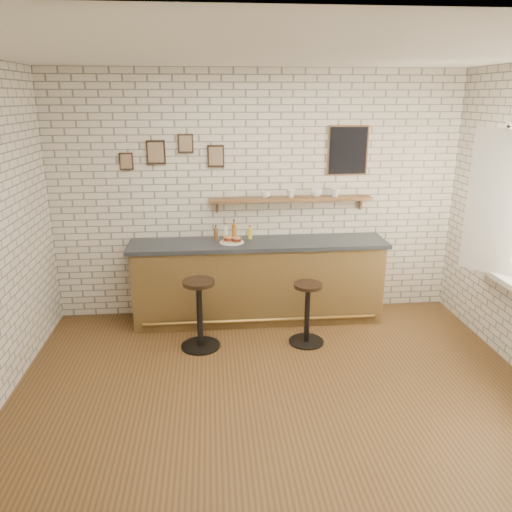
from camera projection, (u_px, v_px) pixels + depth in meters
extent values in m
plane|color=brown|center=(277.00, 394.00, 4.69)|extent=(5.00, 5.00, 0.00)
cube|color=brown|center=(258.00, 283.00, 6.16)|extent=(3.00, 0.58, 0.96)
cube|color=#2D333A|center=(258.00, 244.00, 6.01)|extent=(3.10, 0.62, 0.05)
cylinder|color=olive|center=(261.00, 320.00, 5.97)|extent=(2.79, 0.04, 0.04)
cylinder|color=white|center=(232.00, 242.00, 5.95)|extent=(0.28, 0.28, 0.01)
cylinder|color=gold|center=(236.00, 241.00, 5.97)|extent=(0.05, 0.05, 0.00)
cylinder|color=gold|center=(235.00, 242.00, 5.95)|extent=(0.05, 0.05, 0.00)
cylinder|color=gold|center=(223.00, 240.00, 6.00)|extent=(0.06, 0.06, 0.00)
cylinder|color=gold|center=(235.00, 241.00, 5.99)|extent=(0.06, 0.06, 0.00)
cylinder|color=gold|center=(222.00, 243.00, 5.90)|extent=(0.06, 0.06, 0.00)
cylinder|color=gold|center=(236.00, 241.00, 5.95)|extent=(0.04, 0.04, 0.00)
cylinder|color=gold|center=(232.00, 243.00, 5.90)|extent=(0.05, 0.05, 0.00)
cylinder|color=gold|center=(222.00, 243.00, 5.89)|extent=(0.04, 0.04, 0.00)
cylinder|color=gold|center=(220.00, 241.00, 5.95)|extent=(0.05, 0.05, 0.00)
cylinder|color=gold|center=(236.00, 243.00, 5.90)|extent=(0.06, 0.06, 0.00)
cylinder|color=gold|center=(224.00, 241.00, 5.96)|extent=(0.04, 0.04, 0.00)
cylinder|color=gold|center=(234.00, 242.00, 5.93)|extent=(0.05, 0.05, 0.00)
cylinder|color=brown|center=(216.00, 234.00, 6.06)|extent=(0.06, 0.06, 0.14)
cylinder|color=brown|center=(216.00, 227.00, 6.04)|extent=(0.02, 0.02, 0.03)
cylinder|color=black|center=(216.00, 226.00, 6.03)|extent=(0.02, 0.02, 0.01)
cylinder|color=white|center=(226.00, 233.00, 6.07)|extent=(0.05, 0.05, 0.16)
cylinder|color=white|center=(225.00, 226.00, 6.04)|extent=(0.02, 0.02, 0.03)
cylinder|color=black|center=(225.00, 224.00, 6.03)|extent=(0.02, 0.02, 0.01)
cylinder|color=#925617|center=(234.00, 232.00, 6.07)|extent=(0.06, 0.06, 0.19)
cylinder|color=#925617|center=(234.00, 222.00, 6.04)|extent=(0.02, 0.02, 0.04)
cylinder|color=black|center=(234.00, 220.00, 6.03)|extent=(0.02, 0.02, 0.01)
cylinder|color=gold|center=(250.00, 234.00, 6.10)|extent=(0.05, 0.05, 0.13)
cylinder|color=gold|center=(250.00, 227.00, 6.07)|extent=(0.02, 0.02, 0.03)
cylinder|color=maroon|center=(250.00, 226.00, 6.07)|extent=(0.03, 0.03, 0.01)
cylinder|color=black|center=(201.00, 346.00, 5.59)|extent=(0.44, 0.44, 0.02)
cylinder|color=black|center=(200.00, 315.00, 5.47)|extent=(0.07, 0.07, 0.72)
cylinder|color=black|center=(198.00, 283.00, 5.36)|extent=(0.45, 0.45, 0.04)
cylinder|color=black|center=(306.00, 341.00, 5.69)|extent=(0.40, 0.40, 0.02)
cylinder|color=black|center=(307.00, 314.00, 5.58)|extent=(0.06, 0.06, 0.65)
cylinder|color=black|center=(308.00, 285.00, 5.48)|extent=(0.41, 0.41, 0.04)
cube|color=brown|center=(291.00, 199.00, 6.08)|extent=(2.00, 0.18, 0.04)
cube|color=brown|center=(217.00, 206.00, 6.09)|extent=(0.03, 0.04, 0.16)
cube|color=brown|center=(361.00, 203.00, 6.25)|extent=(0.03, 0.04, 0.16)
imported|color=white|center=(265.00, 194.00, 6.04)|extent=(0.15, 0.15, 0.09)
imported|color=white|center=(291.00, 194.00, 6.06)|extent=(0.14, 0.14, 0.10)
imported|color=white|center=(317.00, 193.00, 6.09)|extent=(0.16, 0.16, 0.10)
imported|color=white|center=(335.00, 193.00, 6.11)|extent=(0.12, 0.12, 0.10)
cube|color=black|center=(156.00, 152.00, 5.85)|extent=(0.22, 0.02, 0.28)
cube|color=black|center=(186.00, 143.00, 5.85)|extent=(0.18, 0.02, 0.22)
cube|color=black|center=(216.00, 156.00, 5.92)|extent=(0.20, 0.02, 0.26)
cube|color=black|center=(126.00, 161.00, 5.84)|extent=(0.16, 0.02, 0.20)
cube|color=black|center=(348.00, 151.00, 6.05)|extent=(0.46, 0.02, 0.56)
cube|color=white|center=(500.00, 198.00, 5.26)|extent=(0.05, 0.06, 1.50)
cube|color=white|center=(502.00, 204.00, 4.97)|extent=(0.40, 0.46, 1.46)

